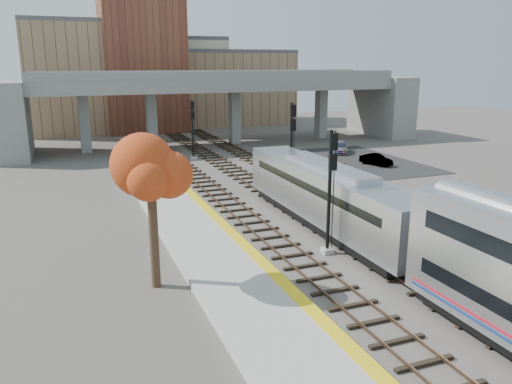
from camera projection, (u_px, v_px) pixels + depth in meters
name	position (u px, v px, depth m)	size (l,w,h in m)	color
ground	(399.00, 287.00, 24.19)	(160.00, 160.00, 0.00)	#47423D
platform	(261.00, 310.00, 21.60)	(4.50, 60.00, 0.35)	#9E9E99
yellow_strip	(300.00, 298.00, 22.22)	(0.70, 60.00, 0.01)	yellow
tracks	(302.00, 213.00, 35.77)	(10.70, 95.00, 0.25)	black
overpass	(219.00, 100.00, 65.02)	(54.00, 12.00, 9.50)	slate
buildings_far	(159.00, 79.00, 82.66)	(43.00, 21.00, 20.60)	#937255
parking_lot	(346.00, 162.00, 54.35)	(14.00, 18.00, 0.04)	black
locomotive	(327.00, 195.00, 32.17)	(3.02, 19.05, 4.10)	#A8AAB2
signal_mast_near	(330.00, 194.00, 27.51)	(0.60, 0.64, 7.05)	#9E9E99
signal_mast_mid	(292.00, 147.00, 41.21)	(0.60, 0.64, 7.39)	#9E9E99
signal_mast_far	(193.00, 131.00, 55.16)	(0.60, 0.64, 6.54)	#9E9E99
tree	(150.00, 167.00, 22.77)	(3.60, 3.60, 7.99)	#382619
car_a	(342.00, 170.00, 47.20)	(1.47, 3.64, 1.24)	#99999E
car_b	(376.00, 160.00, 52.46)	(1.24, 3.57, 1.18)	#99999E
car_c	(340.00, 148.00, 59.62)	(1.77, 4.35, 1.26)	#99999E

